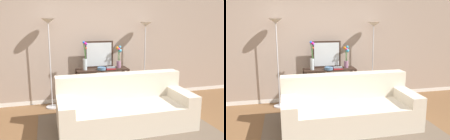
# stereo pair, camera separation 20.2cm
# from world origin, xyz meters

# --- Properties ---
(back_wall) EXTENTS (12.00, 0.15, 3.05)m
(back_wall) POSITION_xyz_m (0.00, 2.13, 1.52)
(back_wall) COLOR white
(back_wall) RESTS_ON ground
(area_rug) EXTENTS (2.95, 2.04, 0.01)m
(area_rug) POSITION_xyz_m (0.41, 0.36, 0.01)
(area_rug) COLOR brown
(area_rug) RESTS_ON ground
(couch) EXTENTS (2.29, 0.99, 0.88)m
(couch) POSITION_xyz_m (0.41, 0.52, 0.31)
(couch) COLOR beige
(couch) RESTS_ON ground
(console_table) EXTENTS (1.12, 0.38, 0.80)m
(console_table) POSITION_xyz_m (0.30, 1.70, 0.55)
(console_table) COLOR black
(console_table) RESTS_ON ground
(floor_lamp_left) EXTENTS (0.28, 0.28, 1.86)m
(floor_lamp_left) POSITION_xyz_m (-0.78, 1.79, 1.46)
(floor_lamp_left) COLOR silver
(floor_lamp_left) RESTS_ON ground
(floor_lamp_right) EXTENTS (0.28, 0.28, 1.79)m
(floor_lamp_right) POSITION_xyz_m (1.32, 1.79, 1.41)
(floor_lamp_right) COLOR silver
(floor_lamp_right) RESTS_ON ground
(wall_mirror) EXTENTS (0.62, 0.02, 0.58)m
(wall_mirror) POSITION_xyz_m (0.27, 1.86, 1.09)
(wall_mirror) COLOR black
(wall_mirror) RESTS_ON console_table
(vase_tall_flowers) EXTENTS (0.10, 0.10, 0.61)m
(vase_tall_flowers) POSITION_xyz_m (-0.08, 1.67, 1.03)
(vase_tall_flowers) COLOR silver
(vase_tall_flowers) RESTS_ON console_table
(vase_short_flowers) EXTENTS (0.13, 0.11, 0.48)m
(vase_short_flowers) POSITION_xyz_m (0.68, 1.73, 1.02)
(vase_short_flowers) COLOR gray
(vase_short_flowers) RESTS_ON console_table
(fruit_bowl) EXTENTS (0.18, 0.18, 0.06)m
(fruit_bowl) POSITION_xyz_m (0.26, 1.58, 0.83)
(fruit_bowl) COLOR #4C7093
(fruit_bowl) RESTS_ON console_table
(book_stack) EXTENTS (0.20, 0.13, 0.05)m
(book_stack) POSITION_xyz_m (0.46, 1.59, 0.83)
(book_stack) COLOR maroon
(book_stack) RESTS_ON console_table
(book_row_under_console) EXTENTS (0.44, 0.17, 0.13)m
(book_row_under_console) POSITION_xyz_m (0.06, 1.70, 0.06)
(book_row_under_console) COLOR slate
(book_row_under_console) RESTS_ON ground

